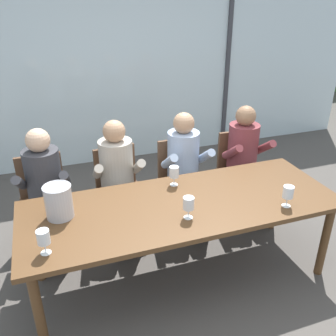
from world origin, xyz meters
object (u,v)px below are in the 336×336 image
at_px(ice_bucket_primary, 59,201).
at_px(wine_glass_by_left_taster, 189,204).
at_px(chair_left_of_center, 119,185).
at_px(chair_center, 181,175).
at_px(person_pale_blue_shirt, 186,165).
at_px(wine_glass_near_bucket, 288,192).
at_px(dining_table, 182,210).
at_px(person_charcoal_jacket, 44,186).
at_px(person_maroon_top, 246,155).
at_px(person_beige_jumper, 118,175).
at_px(wine_glass_center_pour, 43,238).
at_px(chair_right_of_center, 239,166).
at_px(chair_near_curtain, 44,195).
at_px(wine_glass_by_right_taster, 174,173).

distance_m(ice_bucket_primary, wine_glass_by_left_taster, 0.96).
height_order(chair_left_of_center, chair_center, same).
bearing_deg(person_pale_blue_shirt, wine_glass_near_bucket, -67.48).
bearing_deg(chair_left_of_center, chair_center, -7.71).
distance_m(dining_table, person_charcoal_jacket, 1.27).
distance_m(chair_center, person_pale_blue_shirt, 0.21).
bearing_deg(person_maroon_top, chair_center, 171.38).
bearing_deg(wine_glass_near_bucket, chair_left_of_center, 132.70).
xyz_separation_m(person_charcoal_jacket, person_maroon_top, (2.04, -0.00, 0.00)).
bearing_deg(person_beige_jumper, wine_glass_center_pour, -121.77).
relative_size(ice_bucket_primary, wine_glass_by_left_taster, 1.49).
distance_m(chair_right_of_center, ice_bucket_primary, 2.10).
relative_size(dining_table, chair_near_curtain, 2.82).
relative_size(chair_near_curtain, ice_bucket_primary, 3.47).
xyz_separation_m(chair_left_of_center, person_maroon_top, (1.34, -0.12, 0.17)).
bearing_deg(ice_bucket_primary, wine_glass_center_pour, -107.26).
relative_size(chair_right_of_center, wine_glass_center_pour, 5.16).
xyz_separation_m(dining_table, wine_glass_by_right_taster, (0.04, 0.31, 0.19)).
xyz_separation_m(dining_table, wine_glass_center_pour, (-1.06, -0.28, 0.19)).
relative_size(dining_table, wine_glass_by_left_taster, 14.57).
bearing_deg(wine_glass_center_pour, wine_glass_by_left_taster, 4.04).
bearing_deg(chair_near_curtain, chair_center, -4.22).
relative_size(chair_left_of_center, person_charcoal_jacket, 0.74).
relative_size(person_pale_blue_shirt, wine_glass_by_left_taster, 7.00).
distance_m(dining_table, wine_glass_by_right_taster, 0.36).
height_order(chair_left_of_center, wine_glass_near_bucket, wine_glass_near_bucket).
bearing_deg(wine_glass_near_bucket, chair_near_curtain, 146.07).
distance_m(chair_left_of_center, person_charcoal_jacket, 0.73).
bearing_deg(chair_center, person_pale_blue_shirt, -86.63).
relative_size(chair_near_curtain, wine_glass_center_pour, 5.16).
bearing_deg(ice_bucket_primary, dining_table, -7.71).
xyz_separation_m(wine_glass_near_bucket, wine_glass_by_right_taster, (-0.71, 0.62, -0.00)).
xyz_separation_m(chair_right_of_center, wine_glass_near_bucket, (-0.25, -1.17, 0.34)).
distance_m(chair_center, wine_glass_by_right_taster, 0.70).
relative_size(dining_table, ice_bucket_primary, 9.78).
xyz_separation_m(dining_table, chair_left_of_center, (-0.33, 0.87, -0.15)).
distance_m(person_charcoal_jacket, person_beige_jumper, 0.67).
relative_size(person_beige_jumper, wine_glass_center_pour, 7.00).
distance_m(person_maroon_top, wine_glass_center_pour, 2.31).
height_order(ice_bucket_primary, wine_glass_center_pour, ice_bucket_primary).
bearing_deg(wine_glass_by_left_taster, chair_center, 71.60).
bearing_deg(wine_glass_by_right_taster, person_charcoal_jacket, 157.93).
height_order(person_beige_jumper, person_pale_blue_shirt, same).
distance_m(chair_left_of_center, wine_glass_near_bucket, 1.64).
height_order(person_maroon_top, wine_glass_center_pour, person_maroon_top).
xyz_separation_m(dining_table, person_maroon_top, (1.01, 0.74, 0.02)).
xyz_separation_m(person_maroon_top, ice_bucket_primary, (-1.94, -0.62, 0.18)).
height_order(person_pale_blue_shirt, wine_glass_center_pour, person_pale_blue_shirt).
relative_size(person_beige_jumper, ice_bucket_primary, 4.70).
distance_m(person_pale_blue_shirt, wine_glass_by_left_taster, 1.03).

